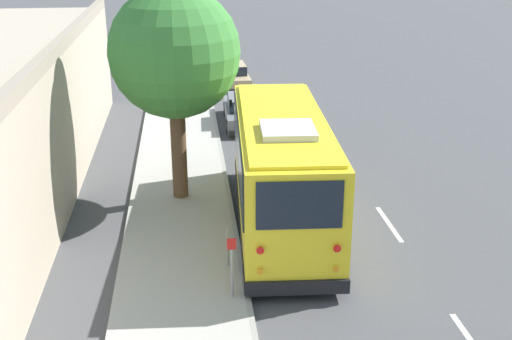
{
  "coord_description": "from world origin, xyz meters",
  "views": [
    {
      "loc": [
        -17.45,
        3.07,
        8.42
      ],
      "look_at": [
        0.95,
        1.01,
        1.3
      ],
      "focal_mm": 45.0,
      "sensor_mm": 36.0,
      "label": 1
    }
  ],
  "objects_px": {
    "street_tree": "(174,43)",
    "parked_sedan_gray": "(245,111)",
    "sign_post_far": "(228,247)",
    "shuttle_bus": "(282,166)",
    "parked_sedan_tan": "(232,76)",
    "sign_post_near": "(232,267)"
  },
  "relations": [
    {
      "from": "parked_sedan_gray",
      "to": "sign_post_near",
      "type": "height_order",
      "value": "sign_post_near"
    },
    {
      "from": "parked_sedan_gray",
      "to": "sign_post_far",
      "type": "distance_m",
      "value": 13.11
    },
    {
      "from": "shuttle_bus",
      "to": "street_tree",
      "type": "height_order",
      "value": "street_tree"
    },
    {
      "from": "parked_sedan_gray",
      "to": "sign_post_far",
      "type": "xyz_separation_m",
      "value": [
        -13.0,
        1.68,
        0.09
      ]
    },
    {
      "from": "sign_post_near",
      "to": "parked_sedan_gray",
      "type": "bearing_deg",
      "value": -6.63
    },
    {
      "from": "shuttle_bus",
      "to": "sign_post_near",
      "type": "xyz_separation_m",
      "value": [
        -3.98,
        1.76,
        -0.95
      ]
    },
    {
      "from": "parked_sedan_tan",
      "to": "shuttle_bus",
      "type": "bearing_deg",
      "value": 178.33
    },
    {
      "from": "shuttle_bus",
      "to": "parked_sedan_tan",
      "type": "distance_m",
      "value": 17.63
    },
    {
      "from": "shuttle_bus",
      "to": "parked_sedan_tan",
      "type": "bearing_deg",
      "value": 3.58
    },
    {
      "from": "shuttle_bus",
      "to": "sign_post_far",
      "type": "xyz_separation_m",
      "value": [
        -2.52,
        1.76,
        -1.19
      ]
    },
    {
      "from": "sign_post_near",
      "to": "street_tree",
      "type": "bearing_deg",
      "value": 10.74
    },
    {
      "from": "street_tree",
      "to": "parked_sedan_gray",
      "type": "bearing_deg",
      "value": -19.49
    },
    {
      "from": "street_tree",
      "to": "sign_post_near",
      "type": "distance_m",
      "value": 7.65
    },
    {
      "from": "street_tree",
      "to": "sign_post_near",
      "type": "height_order",
      "value": "street_tree"
    },
    {
      "from": "shuttle_bus",
      "to": "parked_sedan_tan",
      "type": "xyz_separation_m",
      "value": [
        17.59,
        0.13,
        -1.28
      ]
    },
    {
      "from": "parked_sedan_tan",
      "to": "street_tree",
      "type": "relative_size",
      "value": 0.6
    },
    {
      "from": "sign_post_far",
      "to": "shuttle_bus",
      "type": "bearing_deg",
      "value": -34.94
    },
    {
      "from": "sign_post_near",
      "to": "parked_sedan_tan",
      "type": "bearing_deg",
      "value": -4.32
    },
    {
      "from": "shuttle_bus",
      "to": "sign_post_far",
      "type": "relative_size",
      "value": 7.97
    },
    {
      "from": "parked_sedan_tan",
      "to": "sign_post_far",
      "type": "xyz_separation_m",
      "value": [
        -20.1,
        1.63,
        0.09
      ]
    },
    {
      "from": "parked_sedan_tan",
      "to": "sign_post_far",
      "type": "distance_m",
      "value": 20.17
    },
    {
      "from": "shuttle_bus",
      "to": "parked_sedan_gray",
      "type": "relative_size",
      "value": 1.92
    }
  ]
}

